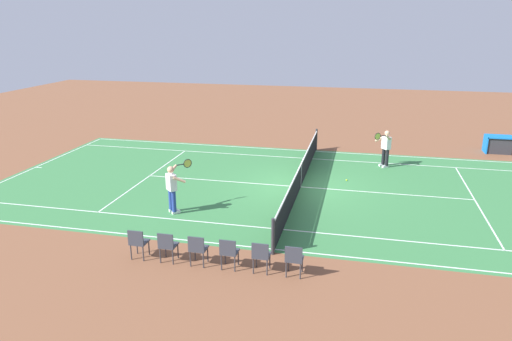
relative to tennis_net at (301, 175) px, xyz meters
The scene contains 14 objects.
ground_plane 0.49m from the tennis_net, ahead, with size 60.00×60.00×0.00m, color brown.
court_slab 0.49m from the tennis_net, ahead, with size 24.20×11.40×0.00m, color #387A42.
court_line_markings 0.49m from the tennis_net, ahead, with size 23.85×11.05×0.01m.
tennis_net is the anchor object (origin of this frame).
tennis_player_near 5.27m from the tennis_net, 42.50° to the left, with size 0.75×1.14×1.70m.
tennis_player_far 4.85m from the tennis_net, 132.84° to the right, with size 0.76×1.07×1.70m.
tennis_ball 2.14m from the tennis_net, 146.13° to the right, with size 0.07×0.07×0.07m, color #CCE01E.
spectator_chair_0 6.91m from the tennis_net, 96.23° to the left, with size 0.44×0.44×0.88m.
spectator_chair_1 6.87m from the tennis_net, 89.11° to the left, with size 0.44×0.44×0.88m.
spectator_chair_2 6.93m from the tennis_net, 82.02° to the left, with size 0.44×0.44×0.88m.
spectator_chair_3 7.10m from the tennis_net, 75.16° to the left, with size 0.44×0.44×0.88m.
spectator_chair_4 7.37m from the tennis_net, 68.71° to the left, with size 0.44×0.44×0.88m.
spectator_chair_5 7.72m from the tennis_net, 62.78° to the left, with size 0.44×0.44×0.88m.
equipment_cart_tarped 11.38m from the tennis_net, 140.59° to the right, with size 1.25×0.84×0.85m.
Camera 1 is at (-2.20, 17.60, 6.24)m, focal length 33.37 mm.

